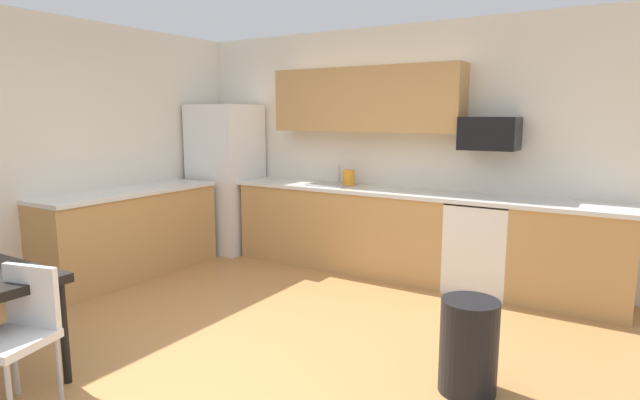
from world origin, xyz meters
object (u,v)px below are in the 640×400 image
(refrigerator, at_px, (226,178))
(microwave, at_px, (489,134))
(kettle, at_px, (349,179))
(chair_near_table, at_px, (18,328))
(trash_bin, at_px, (469,346))
(oven_range, at_px, (481,246))

(refrigerator, relative_size, microwave, 3.45)
(microwave, height_order, kettle, microwave)
(chair_near_table, relative_size, trash_bin, 1.42)
(microwave, bearing_deg, oven_range, -90.00)
(trash_bin, xyz_separation_m, kettle, (-1.98, 2.05, 0.72))
(trash_bin, bearing_deg, chair_near_table, -144.10)
(oven_range, relative_size, kettle, 4.55)
(chair_near_table, bearing_deg, trash_bin, 35.90)
(microwave, height_order, chair_near_table, microwave)
(chair_near_table, bearing_deg, microwave, 64.78)
(microwave, xyz_separation_m, kettle, (-1.53, -0.05, -0.53))
(refrigerator, relative_size, chair_near_table, 2.19)
(kettle, bearing_deg, trash_bin, -45.99)
(oven_range, distance_m, microwave, 1.10)
(refrigerator, height_order, microwave, refrigerator)
(refrigerator, distance_m, oven_range, 3.29)
(refrigerator, xyz_separation_m, trash_bin, (3.70, -1.92, -0.63))
(trash_bin, distance_m, kettle, 2.93)
(refrigerator, xyz_separation_m, oven_range, (3.25, 0.08, -0.48))
(chair_near_table, bearing_deg, oven_range, 64.16)
(refrigerator, height_order, chair_near_table, refrigerator)
(refrigerator, xyz_separation_m, chair_near_table, (1.52, -3.50, -0.43))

